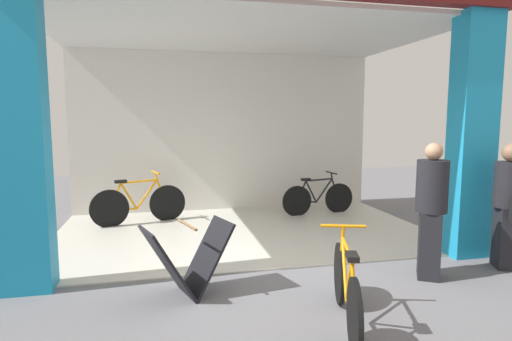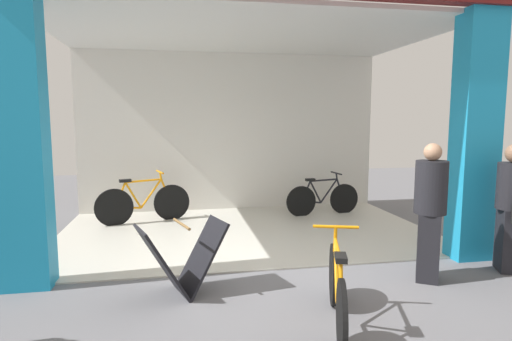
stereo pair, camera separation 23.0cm
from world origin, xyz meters
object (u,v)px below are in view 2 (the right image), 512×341
(bicycle_inside_1, at_px, (143,203))
(sandwich_board_sign, at_px, (182,259))
(bicycle_inside_0, at_px, (323,198))
(pedestrian_0, at_px, (512,206))
(pedestrian_1, at_px, (430,210))
(bicycle_parked_0, at_px, (337,290))

(bicycle_inside_1, bearing_deg, sandwich_board_sign, -78.75)
(bicycle_inside_0, relative_size, sandwich_board_sign, 1.49)
(bicycle_inside_1, height_order, sandwich_board_sign, bicycle_inside_1)
(bicycle_inside_0, distance_m, sandwich_board_sign, 4.33)
(bicycle_inside_1, distance_m, pedestrian_0, 5.75)
(sandwich_board_sign, relative_size, pedestrian_1, 0.63)
(bicycle_inside_1, distance_m, bicycle_parked_0, 4.76)
(sandwich_board_sign, distance_m, pedestrian_0, 4.01)
(bicycle_parked_0, height_order, pedestrian_0, pedestrian_0)
(pedestrian_1, bearing_deg, bicycle_inside_1, 135.52)
(bicycle_inside_0, bearing_deg, sandwich_board_sign, -129.57)
(pedestrian_0, bearing_deg, bicycle_parked_0, -160.05)
(bicycle_inside_1, relative_size, pedestrian_0, 1.04)
(bicycle_inside_1, xyz_separation_m, sandwich_board_sign, (0.66, -3.32, 0.02))
(sandwich_board_sign, bearing_deg, bicycle_parked_0, -35.77)
(bicycle_inside_1, distance_m, pedestrian_1, 4.91)
(bicycle_parked_0, bearing_deg, bicycle_inside_1, 115.18)
(pedestrian_0, bearing_deg, bicycle_inside_1, 144.17)
(bicycle_parked_0, bearing_deg, pedestrian_0, 19.95)
(pedestrian_0, bearing_deg, pedestrian_1, -176.46)
(pedestrian_1, bearing_deg, sandwich_board_sign, 177.92)
(bicycle_inside_0, height_order, pedestrian_0, pedestrian_0)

